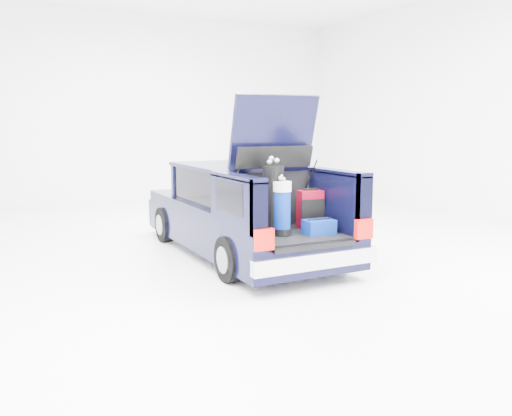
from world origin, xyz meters
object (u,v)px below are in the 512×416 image
car (239,212)px  black_golf_bag (273,199)px  blue_duffel (319,227)px  blue_golf_bag (282,208)px  red_suitcase (310,209)px

car → black_golf_bag: bearing=-97.0°
blue_duffel → car: bearing=104.9°
blue_duffel → blue_golf_bag: bearing=166.8°
black_golf_bag → blue_duffel: 0.73m
car → red_suitcase: car is taller
red_suitcase → blue_duffel: (-0.14, -0.45, -0.17)m
black_golf_bag → blue_golf_bag: bearing=-53.6°
car → black_golf_bag: (-0.18, -1.47, 0.40)m
car → blue_golf_bag: bearing=-94.7°
red_suitcase → blue_golf_bag: 0.71m
black_golf_bag → blue_duffel: (0.54, -0.32, -0.37)m
car → blue_golf_bag: 1.67m
car → blue_golf_bag: car is taller
car → black_golf_bag: 1.53m
red_suitcase → black_golf_bag: size_ratio=0.55×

